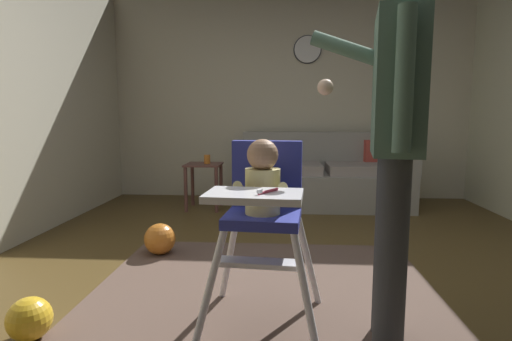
% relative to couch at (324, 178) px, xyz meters
% --- Properties ---
extents(ground, '(6.09, 7.37, 0.10)m').
position_rel_couch_xyz_m(ground, '(-0.41, -2.40, -0.38)').
color(ground, brown).
extents(wall_far, '(5.29, 0.06, 2.63)m').
position_rel_couch_xyz_m(wall_far, '(-0.41, 0.52, 0.99)').
color(wall_far, beige).
rests_on(wall_far, ground).
extents(area_rug, '(2.07, 2.26, 0.01)m').
position_rel_couch_xyz_m(area_rug, '(-0.59, -2.67, -0.33)').
color(area_rug, brown).
rests_on(area_rug, ground).
extents(couch, '(1.95, 0.86, 0.86)m').
position_rel_couch_xyz_m(couch, '(0.00, 0.00, 0.00)').
color(couch, gray).
rests_on(couch, ground).
extents(high_chair, '(0.65, 0.76, 0.95)m').
position_rel_couch_xyz_m(high_chair, '(-0.58, -2.84, 0.32)').
color(high_chair, white).
rests_on(high_chair, ground).
extents(adult_standing, '(0.51, 0.55, 1.68)m').
position_rel_couch_xyz_m(adult_standing, '(0.01, -2.95, 0.62)').
color(adult_standing, '#333537').
rests_on(adult_standing, ground).
extents(toy_ball, '(0.24, 0.24, 0.24)m').
position_rel_couch_xyz_m(toy_ball, '(-1.42, -1.84, -0.21)').
color(toy_ball, orange).
rests_on(toy_ball, ground).
extents(toy_ball_second, '(0.21, 0.21, 0.21)m').
position_rel_couch_xyz_m(toy_ball_second, '(-1.67, -3.06, -0.23)').
color(toy_ball_second, gold).
rests_on(toy_ball_second, ground).
extents(side_table, '(0.40, 0.40, 0.52)m').
position_rel_couch_xyz_m(side_table, '(-1.38, -0.28, 0.05)').
color(side_table, brown).
rests_on(side_table, ground).
extents(sippy_cup, '(0.07, 0.07, 0.10)m').
position_rel_couch_xyz_m(sippy_cup, '(-1.34, -0.28, 0.24)').
color(sippy_cup, orange).
rests_on(sippy_cup, side_table).
extents(wall_clock, '(0.35, 0.04, 0.35)m').
position_rel_couch_xyz_m(wall_clock, '(-0.19, 0.48, 1.55)').
color(wall_clock, white).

